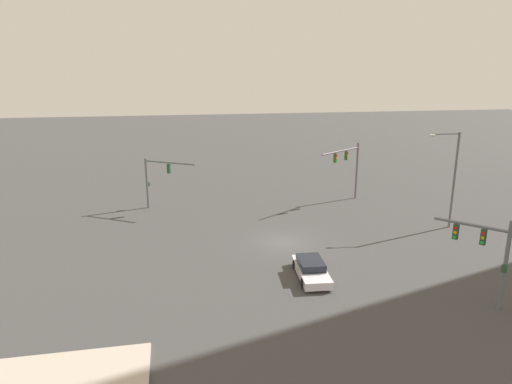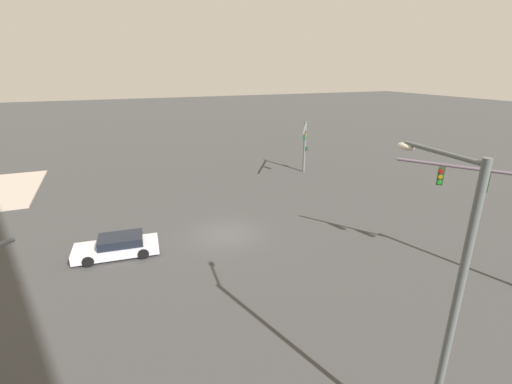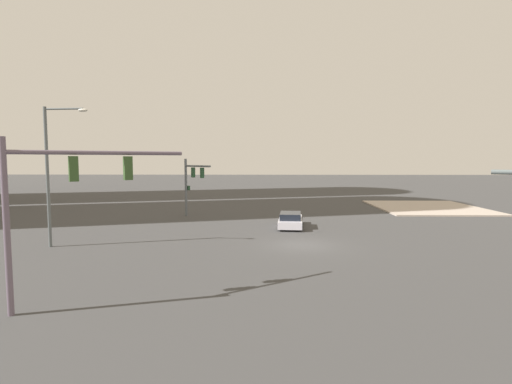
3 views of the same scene
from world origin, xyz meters
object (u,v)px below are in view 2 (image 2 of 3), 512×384
at_px(traffic_signal_cross_street, 305,140).
at_px(streetlamp_curved_arm, 446,298).
at_px(sedan_car_approaching, 118,246).
at_px(traffic_signal_near_corner, 493,199).

relative_size(traffic_signal_cross_street, streetlamp_curved_arm, 0.61).
distance_m(traffic_signal_cross_street, sedan_car_approaching, 21.57).
relative_size(traffic_signal_cross_street, sedan_car_approaching, 1.08).
height_order(traffic_signal_near_corner, traffic_signal_cross_street, traffic_signal_near_corner).
xyz_separation_m(traffic_signal_near_corner, sedan_car_approaching, (17.56, -9.68, -3.81)).
bearing_deg(streetlamp_curved_arm, traffic_signal_near_corner, -55.93).
bearing_deg(traffic_signal_cross_street, streetlamp_curved_arm, 9.33).
xyz_separation_m(traffic_signal_near_corner, streetlamp_curved_arm, (9.92, 5.67, 0.69)).
height_order(traffic_signal_cross_street, streetlamp_curved_arm, streetlamp_curved_arm).
bearing_deg(streetlamp_curved_arm, sedan_car_approaching, 30.77).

